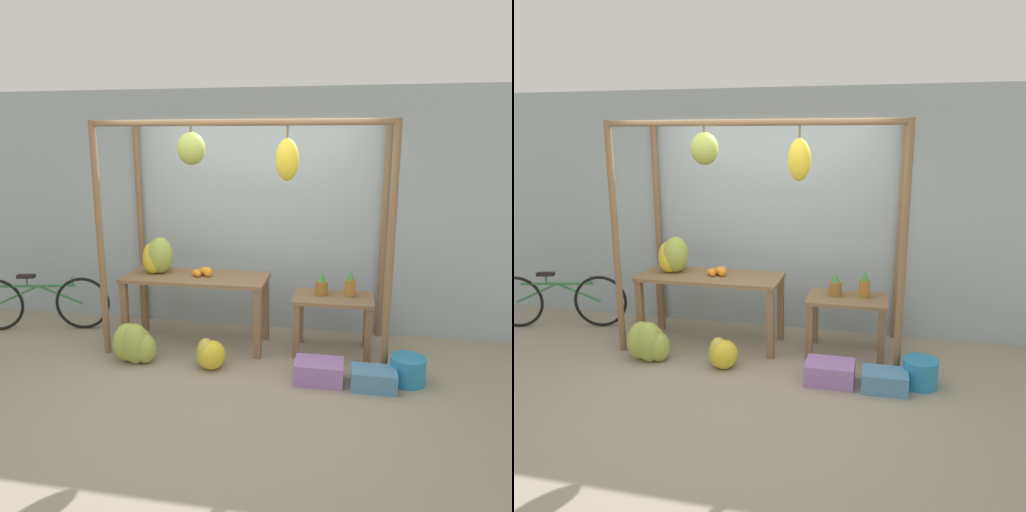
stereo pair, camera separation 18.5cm
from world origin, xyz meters
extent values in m
plane|color=gray|center=(0.00, 0.00, 0.00)|extent=(20.00, 20.00, 0.00)
cube|color=#99A8B2|center=(0.00, 1.42, 1.40)|extent=(8.00, 0.08, 2.80)
cylinder|color=brown|center=(-1.44, 0.31, 1.21)|extent=(0.07, 0.07, 2.42)
cylinder|color=brown|center=(1.44, 0.31, 1.21)|extent=(0.07, 0.07, 2.42)
cylinder|color=brown|center=(-1.44, 1.33, 1.21)|extent=(0.07, 0.07, 2.42)
cylinder|color=brown|center=(1.44, 1.33, 1.21)|extent=(0.07, 0.07, 2.42)
cylinder|color=brown|center=(0.00, 0.31, 2.39)|extent=(2.88, 0.06, 0.06)
cylinder|color=brown|center=(-0.44, 0.31, 2.33)|extent=(0.02, 0.02, 0.05)
ellipsoid|color=#9EB247|center=(-0.44, 0.31, 2.15)|extent=(0.27, 0.24, 0.31)
cylinder|color=brown|center=(0.47, 0.31, 2.30)|extent=(0.02, 0.02, 0.11)
ellipsoid|color=yellow|center=(0.47, 0.31, 2.05)|extent=(0.21, 0.19, 0.38)
cube|color=brown|center=(-0.56, 0.72, 0.77)|extent=(1.56, 0.62, 0.04)
cube|color=brown|center=(-1.29, 0.46, 0.37)|extent=(0.07, 0.07, 0.75)
cube|color=brown|center=(0.17, 0.46, 0.37)|extent=(0.07, 0.07, 0.75)
cube|color=brown|center=(-1.29, 0.98, 0.37)|extent=(0.07, 0.07, 0.75)
cube|color=brown|center=(0.17, 0.98, 0.37)|extent=(0.07, 0.07, 0.75)
cube|color=brown|center=(0.93, 0.77, 0.60)|extent=(0.83, 0.53, 0.04)
cube|color=brown|center=(0.56, 0.55, 0.29)|extent=(0.07, 0.07, 0.58)
cube|color=brown|center=(1.29, 0.55, 0.29)|extent=(0.07, 0.07, 0.58)
cube|color=brown|center=(0.56, 0.98, 0.29)|extent=(0.07, 0.07, 0.58)
cube|color=brown|center=(1.29, 0.98, 0.29)|extent=(0.07, 0.07, 0.58)
ellipsoid|color=#9EB247|center=(-0.98, 0.77, 0.99)|extent=(0.38, 0.38, 0.40)
ellipsoid|color=yellow|center=(-1.01, 0.82, 0.94)|extent=(0.30, 0.32, 0.30)
ellipsoid|color=gold|center=(-1.07, 0.76, 0.96)|extent=(0.28, 0.26, 0.34)
ellipsoid|color=gold|center=(-1.07, 0.74, 0.94)|extent=(0.29, 0.28, 0.31)
ellipsoid|color=yellow|center=(-1.04, 0.73, 0.93)|extent=(0.27, 0.26, 0.28)
sphere|color=orange|center=(-0.54, 0.75, 0.82)|extent=(0.08, 0.08, 0.08)
sphere|color=orange|center=(-0.56, 0.71, 0.82)|extent=(0.07, 0.07, 0.07)
sphere|color=orange|center=(-0.45, 0.80, 0.83)|extent=(0.09, 0.09, 0.09)
sphere|color=orange|center=(-0.54, 0.75, 0.82)|extent=(0.07, 0.07, 0.07)
sphere|color=orange|center=(-0.42, 0.71, 0.83)|extent=(0.09, 0.09, 0.09)
sphere|color=orange|center=(-0.47, 0.76, 0.83)|extent=(0.09, 0.09, 0.09)
sphere|color=orange|center=(-0.45, 0.75, 0.83)|extent=(0.09, 0.09, 0.09)
sphere|color=orange|center=(-0.52, 0.68, 0.82)|extent=(0.07, 0.07, 0.07)
cylinder|color=olive|center=(0.79, 0.80, 0.70)|extent=(0.13, 0.13, 0.15)
cone|color=#428442|center=(0.79, 0.80, 0.82)|extent=(0.09, 0.09, 0.10)
cylinder|color=#A3702D|center=(1.10, 0.82, 0.71)|extent=(0.11, 0.11, 0.18)
cone|color=#428442|center=(1.10, 0.82, 0.85)|extent=(0.08, 0.08, 0.10)
ellipsoid|color=#9EB247|center=(-0.94, 0.14, 0.16)|extent=(0.30, 0.29, 0.31)
ellipsoid|color=gold|center=(-1.01, 0.19, 0.18)|extent=(0.33, 0.33, 0.36)
ellipsoid|color=#9EB247|center=(-1.14, 0.16, 0.20)|extent=(0.38, 0.39, 0.40)
ellipsoid|color=#9EB247|center=(-1.03, 0.12, 0.21)|extent=(0.36, 0.36, 0.42)
ellipsoid|color=#9EB247|center=(-1.02, 0.11, 0.20)|extent=(0.24, 0.22, 0.39)
ellipsoid|color=yellow|center=(-0.23, 0.13, 0.15)|extent=(0.36, 0.35, 0.30)
ellipsoid|color=gold|center=(-0.29, 0.13, 0.16)|extent=(0.27, 0.28, 0.32)
cube|color=#9970B7|center=(0.83, 0.06, 0.10)|extent=(0.45, 0.31, 0.20)
cylinder|color=teal|center=(1.65, 0.18, 0.13)|extent=(0.32, 0.32, 0.26)
torus|color=black|center=(-3.02, 0.66, 0.32)|extent=(0.63, 0.19, 0.64)
torus|color=black|center=(-2.04, 0.90, 0.32)|extent=(0.63, 0.19, 0.64)
cylinder|color=#337042|center=(-2.53, 0.78, 0.55)|extent=(0.84, 0.24, 0.03)
cylinder|color=#337042|center=(-2.78, 0.72, 0.43)|extent=(0.51, 0.15, 0.25)
cylinder|color=#337042|center=(-2.29, 0.84, 0.43)|extent=(0.51, 0.15, 0.25)
cylinder|color=#337042|center=(-2.65, 0.75, 0.60)|extent=(0.02, 0.02, 0.10)
cube|color=black|center=(-2.65, 0.75, 0.67)|extent=(0.21, 0.13, 0.04)
cylinder|color=#337042|center=(-2.14, 0.88, 0.60)|extent=(0.02, 0.02, 0.10)
cube|color=#4C84B2|center=(1.34, 0.02, 0.09)|extent=(0.41, 0.28, 0.18)
camera|label=1|loc=(1.05, -4.30, 2.23)|focal=35.00mm
camera|label=2|loc=(1.23, -4.27, 2.23)|focal=35.00mm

